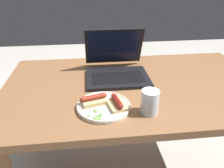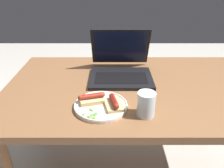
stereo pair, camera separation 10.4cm
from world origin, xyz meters
name	(u,v)px [view 2 (the right image)]	position (x,y,z in m)	size (l,w,h in m)	color
desk	(139,95)	(0.00, 0.00, 0.65)	(1.42, 0.82, 0.72)	brown
laptop	(121,69)	(-0.10, 0.11, 0.76)	(0.35, 0.35, 0.25)	black
plate	(101,106)	(-0.20, -0.21, 0.72)	(0.24, 0.24, 0.02)	silver
sausage_toast_left	(92,99)	(-0.24, -0.19, 0.74)	(0.12, 0.09, 0.04)	tan
sausage_toast_middle	(114,103)	(-0.14, -0.22, 0.74)	(0.10, 0.12, 0.04)	tan
salad_pile	(92,115)	(-0.23, -0.29, 0.73)	(0.07, 0.09, 0.01)	#4C8E3D
drinking_glass	(146,104)	(-0.01, -0.27, 0.77)	(0.08, 0.08, 0.11)	silver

